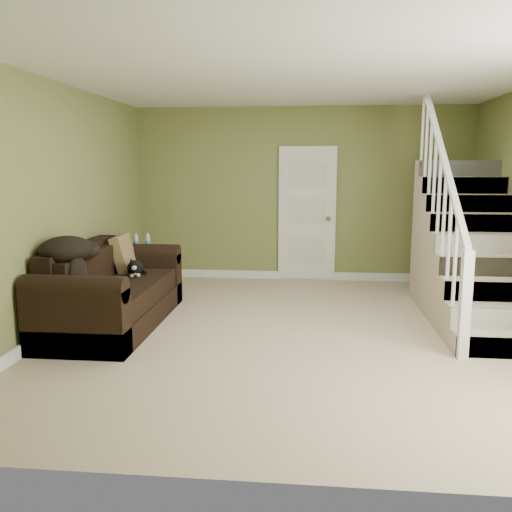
% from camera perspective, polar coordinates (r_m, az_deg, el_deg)
% --- Properties ---
extents(floor, '(5.00, 5.50, 0.01)m').
position_cam_1_polar(floor, '(5.77, 4.00, -8.04)').
color(floor, tan).
rests_on(floor, ground).
extents(ceiling, '(5.00, 5.50, 0.01)m').
position_cam_1_polar(ceiling, '(5.57, 4.33, 18.40)').
color(ceiling, white).
rests_on(ceiling, wall_back).
extents(wall_back, '(5.00, 0.04, 2.60)m').
position_cam_1_polar(wall_back, '(8.26, 4.73, 6.46)').
color(wall_back, olive).
rests_on(wall_back, floor).
extents(wall_front, '(5.00, 0.04, 2.60)m').
position_cam_1_polar(wall_front, '(2.79, 2.49, 0.43)').
color(wall_front, olive).
rests_on(wall_front, floor).
extents(wall_left, '(0.04, 5.50, 2.60)m').
position_cam_1_polar(wall_left, '(6.12, -20.02, 4.84)').
color(wall_left, olive).
rests_on(wall_left, floor).
extents(baseboard_back, '(5.00, 0.04, 0.12)m').
position_cam_1_polar(baseboard_back, '(8.39, 4.61, -2.04)').
color(baseboard_back, white).
rests_on(baseboard_back, floor).
extents(baseboard_left, '(0.04, 5.50, 0.12)m').
position_cam_1_polar(baseboard_left, '(6.32, -19.13, -6.42)').
color(baseboard_left, white).
rests_on(baseboard_left, floor).
extents(door, '(0.86, 0.12, 2.02)m').
position_cam_1_polar(door, '(8.24, 5.40, 4.39)').
color(door, white).
rests_on(door, floor).
extents(staircase, '(1.00, 2.51, 2.82)m').
position_cam_1_polar(staircase, '(6.81, 21.37, -0.41)').
color(staircase, tan).
rests_on(staircase, floor).
extents(sofa, '(0.97, 2.24, 0.88)m').
position_cam_1_polar(sofa, '(6.16, -15.08, -3.95)').
color(sofa, black).
rests_on(sofa, floor).
extents(side_table, '(0.62, 0.62, 0.83)m').
position_cam_1_polar(side_table, '(7.59, -11.69, -1.55)').
color(side_table, black).
rests_on(side_table, floor).
extents(cat, '(0.29, 0.48, 0.23)m').
position_cam_1_polar(cat, '(6.41, -12.66, -1.22)').
color(cat, black).
rests_on(cat, sofa).
extents(banana, '(0.13, 0.20, 0.05)m').
position_cam_1_polar(banana, '(5.59, -15.46, -3.56)').
color(banana, yellow).
rests_on(banana, sofa).
extents(throw_pillow, '(0.26, 0.49, 0.49)m').
position_cam_1_polar(throw_pillow, '(6.73, -13.70, 0.13)').
color(throw_pillow, '#4D381E').
rests_on(throw_pillow, sofa).
extents(throw_blanket, '(0.58, 0.71, 0.26)m').
position_cam_1_polar(throw_blanket, '(5.69, -19.43, 0.66)').
color(throw_blanket, black).
rests_on(throw_blanket, sofa).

